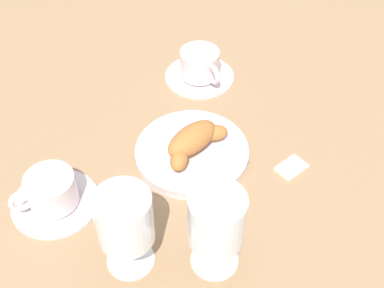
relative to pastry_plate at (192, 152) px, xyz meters
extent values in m
plane|color=#997551|center=(-0.02, 0.01, -0.01)|extent=(2.20, 2.20, 0.00)
cylinder|color=silver|center=(0.00, 0.00, 0.00)|extent=(0.19, 0.19, 0.02)
torus|color=silver|center=(0.00, 0.00, 0.01)|extent=(0.19, 0.19, 0.01)
ellipsoid|color=#AD6B33|center=(0.00, 0.00, 0.03)|extent=(0.10, 0.05, 0.04)
ellipsoid|color=#AD6B33|center=(0.04, 0.02, 0.02)|extent=(0.05, 0.05, 0.03)
ellipsoid|color=#AD6B33|center=(-0.04, 0.01, 0.02)|extent=(0.05, 0.05, 0.03)
cylinder|color=silver|center=(-0.15, -0.15, -0.01)|extent=(0.14, 0.14, 0.01)
cylinder|color=silver|center=(-0.15, -0.15, 0.02)|extent=(0.08, 0.08, 0.05)
cylinder|color=#937A60|center=(-0.15, -0.15, 0.05)|extent=(0.07, 0.07, 0.01)
torus|color=silver|center=(-0.15, -0.10, 0.03)|extent=(0.02, 0.04, 0.04)
cylinder|color=silver|center=(0.23, -0.07, -0.01)|extent=(0.14, 0.14, 0.01)
cylinder|color=silver|center=(0.23, -0.07, 0.02)|extent=(0.08, 0.08, 0.05)
cylinder|color=brown|center=(0.23, -0.07, 0.05)|extent=(0.07, 0.07, 0.01)
torus|color=silver|center=(0.27, -0.08, 0.03)|extent=(0.04, 0.02, 0.04)
cylinder|color=white|center=(0.20, 0.09, -0.01)|extent=(0.07, 0.07, 0.01)
cylinder|color=white|center=(0.20, 0.09, 0.02)|extent=(0.01, 0.01, 0.05)
cylinder|color=white|center=(0.20, 0.09, 0.09)|extent=(0.08, 0.08, 0.08)
cylinder|color=#E0CC4C|center=(0.20, 0.09, 0.08)|extent=(0.07, 0.07, 0.06)
cylinder|color=white|center=(0.11, 0.17, -0.01)|extent=(0.07, 0.07, 0.01)
cylinder|color=white|center=(0.11, 0.17, 0.02)|extent=(0.01, 0.01, 0.05)
cylinder|color=white|center=(0.11, 0.17, 0.09)|extent=(0.08, 0.08, 0.08)
cylinder|color=#E0CC4C|center=(0.11, 0.17, 0.08)|extent=(0.07, 0.07, 0.05)
cube|color=white|center=(-0.10, 0.13, -0.01)|extent=(0.05, 0.04, 0.01)
camera|label=1|loc=(0.40, 0.44, 0.63)|focal=48.18mm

